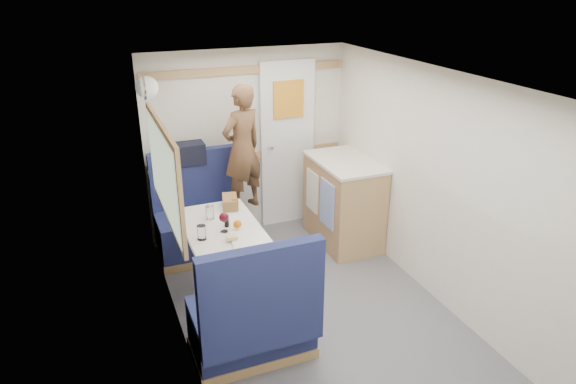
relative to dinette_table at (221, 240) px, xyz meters
name	(u,v)px	position (x,y,z in m)	size (l,w,h in m)	color
floor	(339,346)	(0.65, -1.00, -0.57)	(4.50, 4.50, 0.00)	#515156
ceiling	(352,91)	(0.65, -1.00, 1.43)	(4.50, 4.50, 0.00)	silver
wall_back	(248,143)	(0.65, 1.25, 0.43)	(2.20, 0.02, 2.00)	silver
wall_left	(190,262)	(-0.45, -1.00, 0.43)	(0.02, 4.50, 2.00)	silver
wall_right	(471,208)	(1.75, -1.00, 0.43)	(0.02, 4.50, 2.00)	silver
oak_trim_low	(249,157)	(0.65, 1.23, 0.28)	(2.15, 0.02, 0.08)	#9A7045
oak_trim_high	(246,70)	(0.65, 1.23, 1.21)	(2.15, 0.02, 0.08)	#9A7045
side_window	(163,173)	(-0.43, 0.00, 0.68)	(0.04, 1.30, 0.72)	gray
rear_door	(288,142)	(1.10, 1.22, 0.41)	(0.62, 0.12, 1.86)	white
dinette_table	(221,240)	(0.00, 0.00, 0.00)	(0.62, 0.92, 0.72)	white
bench_far	(201,226)	(0.00, 0.86, -0.27)	(0.90, 0.59, 1.05)	#161849
bench_near	(254,324)	(0.00, -0.86, -0.27)	(0.90, 0.59, 1.05)	#161849
ledge	(191,165)	(0.00, 1.12, 0.31)	(0.90, 0.14, 0.04)	#9A7045
dome_light	(147,88)	(-0.39, 0.85, 1.18)	(0.20, 0.20, 0.20)	white
galley_counter	(343,201)	(1.47, 0.55, -0.10)	(0.57, 0.92, 0.92)	#9A7045
person	(242,148)	(0.46, 0.82, 0.52)	(0.47, 0.31, 1.28)	brown
duffel_bag	(182,154)	(-0.08, 1.12, 0.44)	(0.44, 0.21, 0.21)	black
tray	(246,240)	(0.12, -0.36, 0.16)	(0.24, 0.31, 0.02)	white
orange_fruit	(237,224)	(0.11, -0.16, 0.21)	(0.07, 0.07, 0.07)	#E85E0A
cheese_block	(232,237)	(0.01, -0.33, 0.19)	(0.09, 0.05, 0.03)	#E3D483
wine_glass	(224,218)	(-0.01, -0.15, 0.28)	(0.08, 0.08, 0.17)	white
tumbler_left	(202,232)	(-0.21, -0.21, 0.21)	(0.07, 0.07, 0.12)	silver
tumbler_mid	(210,213)	(-0.06, 0.13, 0.21)	(0.07, 0.07, 0.12)	white
beer_glass	(235,205)	(0.20, 0.23, 0.20)	(0.06, 0.06, 0.10)	#904415
pepper_grinder	(227,221)	(0.04, -0.06, 0.21)	(0.04, 0.04, 0.10)	black
bread_loaf	(230,202)	(0.17, 0.31, 0.20)	(0.13, 0.24, 0.10)	brown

